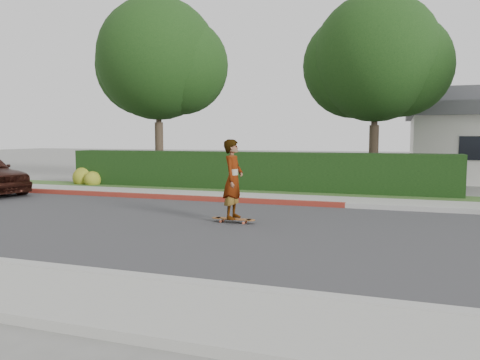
{
  "coord_description": "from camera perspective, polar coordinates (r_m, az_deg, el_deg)",
  "views": [
    {
      "loc": [
        2.47,
        -9.69,
        2.07
      ],
      "look_at": [
        -1.28,
        1.26,
        1.0
      ],
      "focal_mm": 35.0,
      "sensor_mm": 36.0,
      "label": 1
    }
  ],
  "objects": [
    {
      "name": "tree_left",
      "position": [
        21.16,
        -9.76,
        13.89
      ],
      "size": [
        5.99,
        5.21,
        8.0
      ],
      "color": "#33261C",
      "rests_on": "ground"
    },
    {
      "name": "tree_center",
      "position": [
        19.12,
        16.23,
        13.6
      ],
      "size": [
        5.66,
        4.84,
        7.44
      ],
      "color": "#33261C",
      "rests_on": "ground"
    },
    {
      "name": "flowering_shrub",
      "position": [
        20.71,
        -18.22,
        0.2
      ],
      "size": [
        1.4,
        1.0,
        0.9
      ],
      "color": "#2D4C19",
      "rests_on": "ground"
    },
    {
      "name": "hedge",
      "position": [
        17.81,
        0.98,
        1.03
      ],
      "size": [
        15.0,
        1.0,
        1.5
      ],
      "primitive_type": "cube",
      "color": "black",
      "rests_on": "ground"
    },
    {
      "name": "sidewalk_far",
      "position": [
        15.03,
        9.3,
        -2.47
      ],
      "size": [
        60.0,
        1.6,
        0.12
      ],
      "primitive_type": "cube",
      "color": "gray",
      "rests_on": "ground"
    },
    {
      "name": "curb_far",
      "position": [
        14.15,
        8.69,
        -2.89
      ],
      "size": [
        60.0,
        0.2,
        0.15
      ],
      "primitive_type": "cube",
      "color": "#9E9E99",
      "rests_on": "ground"
    },
    {
      "name": "skateboard",
      "position": [
        11.28,
        -0.83,
        -4.8
      ],
      "size": [
        1.1,
        0.25,
        0.1
      ],
      "rotation": [
        0.0,
        0.0,
        -0.03
      ],
      "color": "#E5633F",
      "rests_on": "ground"
    },
    {
      "name": "planting_strip",
      "position": [
        16.6,
        10.23,
        -1.79
      ],
      "size": [
        60.0,
        1.6,
        0.1
      ],
      "primitive_type": "cube",
      "color": "#2D4C1E",
      "rests_on": "ground"
    },
    {
      "name": "curb_near",
      "position": [
        6.43,
        -4.8,
        -12.81
      ],
      "size": [
        60.0,
        0.2,
        0.15
      ],
      "primitive_type": "cube",
      "color": "#9E9E99",
      "rests_on": "ground"
    },
    {
      "name": "curb_red_section",
      "position": [
        15.81,
        -9.44,
        -2.03
      ],
      "size": [
        12.0,
        0.21,
        0.15
      ],
      "primitive_type": "cube",
      "color": "maroon",
      "rests_on": "ground"
    },
    {
      "name": "sidewalk_near",
      "position": [
        5.67,
        -8.6,
        -15.53
      ],
      "size": [
        60.0,
        1.6,
        0.12
      ],
      "primitive_type": "cube",
      "color": "gray",
      "rests_on": "ground"
    },
    {
      "name": "skateboarder",
      "position": [
        11.15,
        -0.83,
        0.09
      ],
      "size": [
        0.46,
        0.7,
        1.9
      ],
      "primitive_type": "imported",
      "rotation": [
        0.0,
        0.0,
        1.58
      ],
      "color": "white",
      "rests_on": "skateboard"
    },
    {
      "name": "road",
      "position": [
        10.21,
        4.55,
        -6.4
      ],
      "size": [
        60.0,
        8.0,
        0.01
      ],
      "primitive_type": "cube",
      "color": "#2D2D30",
      "rests_on": "ground"
    },
    {
      "name": "ground",
      "position": [
        10.22,
        4.55,
        -6.43
      ],
      "size": [
        120.0,
        120.0,
        0.0
      ],
      "primitive_type": "plane",
      "color": "slate",
      "rests_on": "ground"
    }
  ]
}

